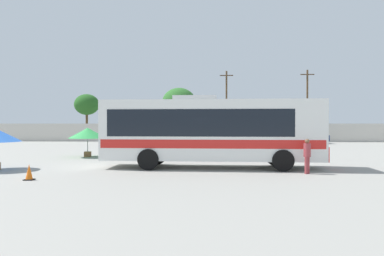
{
  "coord_description": "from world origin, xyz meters",
  "views": [
    {
      "loc": [
        -0.67,
        -18.47,
        2.26
      ],
      "look_at": [
        -1.58,
        1.51,
        2.03
      ],
      "focal_mm": 33.69,
      "sensor_mm": 36.0,
      "label": 1
    }
  ],
  "objects_px": {
    "parked_car_rightmost_dark_blue": "(308,137)",
    "utility_pole_near": "(226,104)",
    "vendor_umbrella_near_gate_green": "(88,133)",
    "coach_bus_white_red": "(209,129)",
    "parked_car_leftmost_red": "(146,136)",
    "parked_car_third_white": "(239,137)",
    "roadside_tree_midleft": "(179,102)",
    "attendant_by_bus_door": "(307,154)",
    "parked_car_second_silver": "(193,137)",
    "roadside_tree_left": "(87,105)",
    "utility_pole_far": "(307,104)",
    "traffic_cone_on_apron": "(29,172)"
  },
  "relations": [
    {
      "from": "attendant_by_bus_door",
      "to": "roadside_tree_midleft",
      "type": "relative_size",
      "value": 0.22
    },
    {
      "from": "coach_bus_white_red",
      "to": "parked_car_third_white",
      "type": "height_order",
      "value": "coach_bus_white_red"
    },
    {
      "from": "parked_car_second_silver",
      "to": "parked_car_third_white",
      "type": "height_order",
      "value": "parked_car_second_silver"
    },
    {
      "from": "utility_pole_near",
      "to": "coach_bus_white_red",
      "type": "bearing_deg",
      "value": -94.57
    },
    {
      "from": "coach_bus_white_red",
      "to": "parked_car_rightmost_dark_blue",
      "type": "relative_size",
      "value": 2.6
    },
    {
      "from": "parked_car_leftmost_red",
      "to": "utility_pole_near",
      "type": "bearing_deg",
      "value": 36.32
    },
    {
      "from": "parked_car_leftmost_red",
      "to": "parked_car_rightmost_dark_blue",
      "type": "relative_size",
      "value": 0.99
    },
    {
      "from": "vendor_umbrella_near_gate_green",
      "to": "roadside_tree_midleft",
      "type": "distance_m",
      "value": 26.67
    },
    {
      "from": "parked_car_rightmost_dark_blue",
      "to": "roadside_tree_left",
      "type": "relative_size",
      "value": 0.68
    },
    {
      "from": "parked_car_second_silver",
      "to": "parked_car_rightmost_dark_blue",
      "type": "height_order",
      "value": "parked_car_rightmost_dark_blue"
    },
    {
      "from": "parked_car_third_white",
      "to": "utility_pole_near",
      "type": "bearing_deg",
      "value": 99.82
    },
    {
      "from": "roadside_tree_midleft",
      "to": "utility_pole_near",
      "type": "bearing_deg",
      "value": -12.5
    },
    {
      "from": "utility_pole_near",
      "to": "roadside_tree_left",
      "type": "height_order",
      "value": "utility_pole_near"
    },
    {
      "from": "attendant_by_bus_door",
      "to": "vendor_umbrella_near_gate_green",
      "type": "relative_size",
      "value": 0.62
    },
    {
      "from": "coach_bus_white_red",
      "to": "parked_car_rightmost_dark_blue",
      "type": "bearing_deg",
      "value": 63.81
    },
    {
      "from": "vendor_umbrella_near_gate_green",
      "to": "utility_pole_near",
      "type": "xyz_separation_m",
      "value": [
        10.68,
        24.64,
        3.27
      ]
    },
    {
      "from": "vendor_umbrella_near_gate_green",
      "to": "coach_bus_white_red",
      "type": "bearing_deg",
      "value": -34.34
    },
    {
      "from": "traffic_cone_on_apron",
      "to": "parked_car_second_silver",
      "type": "bearing_deg",
      "value": 78.5
    },
    {
      "from": "parked_car_second_silver",
      "to": "roadside_tree_midleft",
      "type": "distance_m",
      "value": 10.47
    },
    {
      "from": "roadside_tree_midleft",
      "to": "traffic_cone_on_apron",
      "type": "relative_size",
      "value": 11.38
    },
    {
      "from": "vendor_umbrella_near_gate_green",
      "to": "parked_car_third_white",
      "type": "distance_m",
      "value": 21.46
    },
    {
      "from": "utility_pole_far",
      "to": "roadside_tree_midleft",
      "type": "bearing_deg",
      "value": 172.53
    },
    {
      "from": "attendant_by_bus_door",
      "to": "parked_car_rightmost_dark_blue",
      "type": "relative_size",
      "value": 0.37
    },
    {
      "from": "vendor_umbrella_near_gate_green",
      "to": "utility_pole_near",
      "type": "distance_m",
      "value": 27.05
    },
    {
      "from": "parked_car_leftmost_red",
      "to": "parked_car_third_white",
      "type": "relative_size",
      "value": 1.0
    },
    {
      "from": "vendor_umbrella_near_gate_green",
      "to": "parked_car_second_silver",
      "type": "bearing_deg",
      "value": 68.93
    },
    {
      "from": "coach_bus_white_red",
      "to": "vendor_umbrella_near_gate_green",
      "type": "xyz_separation_m",
      "value": [
        -8.26,
        5.64,
        -0.36
      ]
    },
    {
      "from": "attendant_by_bus_door",
      "to": "traffic_cone_on_apron",
      "type": "distance_m",
      "value": 11.91
    },
    {
      "from": "vendor_umbrella_near_gate_green",
      "to": "parked_car_second_silver",
      "type": "relative_size",
      "value": 0.55
    },
    {
      "from": "coach_bus_white_red",
      "to": "parked_car_second_silver",
      "type": "bearing_deg",
      "value": 94.37
    },
    {
      "from": "parked_car_rightmost_dark_blue",
      "to": "utility_pole_near",
      "type": "xyz_separation_m",
      "value": [
        -8.89,
        7.27,
        4.09
      ]
    },
    {
      "from": "coach_bus_white_red",
      "to": "parked_car_leftmost_red",
      "type": "relative_size",
      "value": 2.62
    },
    {
      "from": "parked_car_third_white",
      "to": "roadside_tree_midleft",
      "type": "xyz_separation_m",
      "value": [
        -7.71,
        8.22,
        4.51
      ]
    },
    {
      "from": "parked_car_third_white",
      "to": "roadside_tree_left",
      "type": "height_order",
      "value": "roadside_tree_left"
    },
    {
      "from": "attendant_by_bus_door",
      "to": "parked_car_rightmost_dark_blue",
      "type": "height_order",
      "value": "attendant_by_bus_door"
    },
    {
      "from": "attendant_by_bus_door",
      "to": "utility_pole_near",
      "type": "relative_size",
      "value": 0.17
    },
    {
      "from": "coach_bus_white_red",
      "to": "parked_car_third_white",
      "type": "relative_size",
      "value": 2.63
    },
    {
      "from": "attendant_by_bus_door",
      "to": "parked_car_leftmost_red",
      "type": "distance_m",
      "value": 27.79
    },
    {
      "from": "utility_pole_far",
      "to": "parked_car_leftmost_red",
      "type": "bearing_deg",
      "value": -162.57
    },
    {
      "from": "parked_car_second_silver",
      "to": "utility_pole_far",
      "type": "xyz_separation_m",
      "value": [
        14.72,
        6.9,
        4.09
      ]
    },
    {
      "from": "vendor_umbrella_near_gate_green",
      "to": "roadside_tree_left",
      "type": "height_order",
      "value": "roadside_tree_left"
    },
    {
      "from": "parked_car_second_silver",
      "to": "parked_car_rightmost_dark_blue",
      "type": "relative_size",
      "value": 1.08
    },
    {
      "from": "roadside_tree_left",
      "to": "roadside_tree_midleft",
      "type": "relative_size",
      "value": 0.87
    },
    {
      "from": "utility_pole_far",
      "to": "roadside_tree_midleft",
      "type": "xyz_separation_m",
      "value": [
        -17.11,
        2.24,
        0.41
      ]
    },
    {
      "from": "parked_car_rightmost_dark_blue",
      "to": "utility_pole_near",
      "type": "bearing_deg",
      "value": 140.74
    },
    {
      "from": "traffic_cone_on_apron",
      "to": "coach_bus_white_red",
      "type": "bearing_deg",
      "value": 31.48
    },
    {
      "from": "utility_pole_near",
      "to": "roadside_tree_left",
      "type": "distance_m",
      "value": 19.21
    },
    {
      "from": "parked_car_second_silver",
      "to": "parked_car_third_white",
      "type": "xyz_separation_m",
      "value": [
        5.32,
        0.93,
        -0.0
      ]
    },
    {
      "from": "coach_bus_white_red",
      "to": "traffic_cone_on_apron",
      "type": "distance_m",
      "value": 8.63
    },
    {
      "from": "attendant_by_bus_door",
      "to": "parked_car_rightmost_dark_blue",
      "type": "xyz_separation_m",
      "value": [
        6.88,
        25.08,
        -0.11
      ]
    }
  ]
}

